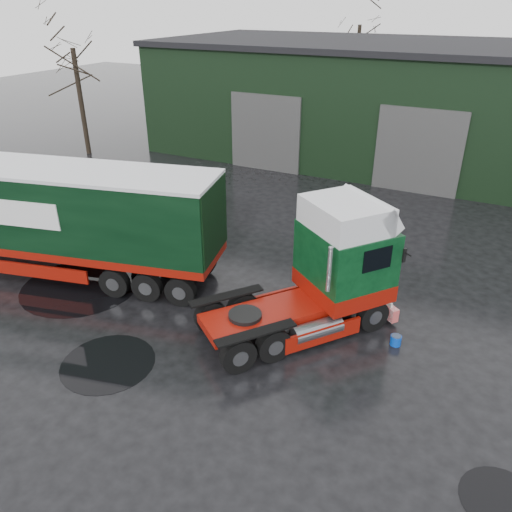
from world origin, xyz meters
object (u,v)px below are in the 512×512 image
(hero_tractor, at_px, (293,273))
(tree_left, at_px, (78,80))
(trailer_left, at_px, (43,220))
(warehouse, at_px, (442,105))
(wash_bucket, at_px, (396,340))
(tree_back_a, at_px, (358,52))

(hero_tractor, relative_size, tree_left, 0.70)
(trailer_left, relative_size, tree_left, 1.43)
(warehouse, height_order, hero_tractor, warehouse)
(trailer_left, bearing_deg, hero_tractor, -99.82)
(hero_tractor, distance_m, wash_bucket, 3.35)
(warehouse, xyz_separation_m, wash_bucket, (2.06, -18.51, -3.02))
(hero_tractor, height_order, wash_bucket, hero_tractor)
(hero_tractor, xyz_separation_m, tree_back_a, (-7.25, 29.16, 2.90))
(tree_left, relative_size, tree_back_a, 0.89)
(hero_tractor, distance_m, tree_back_a, 30.19)
(wash_bucket, bearing_deg, warehouse, 96.35)
(hero_tractor, height_order, trailer_left, trailer_left)
(hero_tractor, height_order, tree_back_a, tree_back_a)
(trailer_left, height_order, tree_back_a, tree_back_a)
(wash_bucket, relative_size, tree_back_a, 0.03)
(trailer_left, bearing_deg, tree_back_a, -16.24)
(warehouse, distance_m, hero_tractor, 19.22)
(tree_left, bearing_deg, hero_tractor, -31.45)
(hero_tractor, xyz_separation_m, trailer_left, (-8.79, -0.53, 0.04))
(hero_tractor, bearing_deg, warehouse, 125.25)
(trailer_left, relative_size, tree_back_a, 1.28)
(tree_left, bearing_deg, wash_bucket, -26.53)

